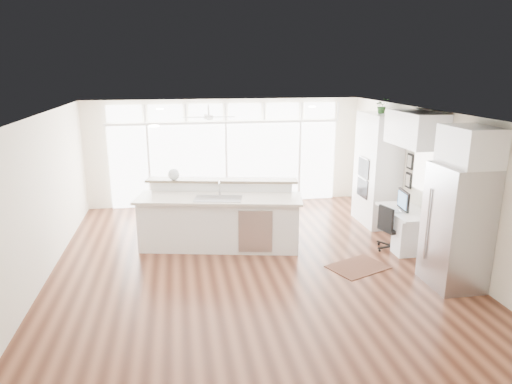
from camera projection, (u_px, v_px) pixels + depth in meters
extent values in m
cube|color=#462215|center=(251.00, 264.00, 8.30)|extent=(7.00, 8.00, 0.02)
cube|color=white|center=(251.00, 114.00, 7.59)|extent=(7.00, 8.00, 0.02)
cube|color=white|center=(226.00, 152.00, 11.74)|extent=(7.00, 0.04, 2.70)
cube|color=white|center=(322.00, 307.00, 4.14)|extent=(7.00, 0.04, 2.70)
cube|color=white|center=(37.00, 202.00, 7.36)|extent=(0.04, 8.00, 2.70)
cube|color=white|center=(435.00, 184.00, 8.52)|extent=(0.04, 8.00, 2.70)
cube|color=silver|center=(226.00, 164.00, 11.76)|extent=(5.80, 0.06, 2.08)
cube|color=silver|center=(225.00, 112.00, 11.41)|extent=(5.90, 0.06, 0.40)
cube|color=white|center=(426.00, 170.00, 8.75)|extent=(0.04, 0.85, 0.85)
cube|color=white|center=(209.00, 113.00, 10.22)|extent=(1.16, 1.16, 0.32)
cube|color=white|center=(249.00, 114.00, 7.78)|extent=(3.40, 3.00, 0.02)
cube|color=white|center=(377.00, 169.00, 10.21)|extent=(0.64, 1.20, 2.50)
cube|color=white|center=(405.00, 229.00, 9.00)|extent=(0.72, 1.30, 0.76)
cube|color=white|center=(416.00, 129.00, 8.49)|extent=(0.64, 1.30, 0.64)
cube|color=#AAAAAE|center=(457.00, 227.00, 7.27)|extent=(0.76, 0.90, 2.00)
cube|color=white|center=(470.00, 146.00, 6.94)|extent=(0.64, 0.90, 0.60)
cube|color=black|center=(409.00, 171.00, 9.38)|extent=(0.06, 0.22, 0.80)
cube|color=white|center=(219.00, 217.00, 8.92)|extent=(3.38, 1.85, 1.27)
cube|color=#351911|center=(358.00, 267.00, 8.16)|extent=(1.18, 1.04, 0.01)
cube|color=black|center=(394.00, 228.00, 8.85)|extent=(0.55, 0.53, 0.89)
sphere|color=silver|center=(174.00, 174.00, 9.14)|extent=(0.29, 0.29, 0.23)
cube|color=black|center=(404.00, 200.00, 8.83)|extent=(0.14, 0.52, 0.43)
cube|color=silver|center=(394.00, 211.00, 8.86)|extent=(0.13, 0.29, 0.01)
imported|color=#2E5E28|center=(382.00, 107.00, 9.84)|extent=(0.32, 0.35, 0.25)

